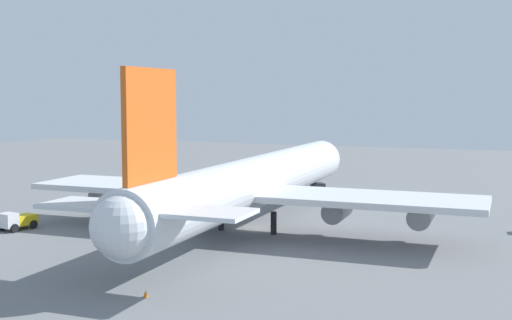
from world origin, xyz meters
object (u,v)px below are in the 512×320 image
object	(u,v)px
baggage_tug	(252,179)
pushback_tractor	(161,183)
catering_truck	(311,191)
cargo_airplane	(255,183)
safety_cone_tail	(146,294)
cargo_loader	(16,220)
safety_cone_nose	(305,191)

from	to	relation	value
baggage_tug	pushback_tractor	xyz separation A→B (m)	(-9.25, 13.18, -0.17)
catering_truck	baggage_tug	bearing A→B (deg)	51.92
cargo_airplane	pushback_tractor	world-z (taller)	cargo_airplane
safety_cone_tail	pushback_tractor	bearing A→B (deg)	28.00
pushback_tractor	cargo_loader	world-z (taller)	cargo_loader
cargo_loader	catering_truck	bearing A→B (deg)	-36.70
baggage_tug	safety_cone_tail	xyz separation A→B (m)	(-63.49, -15.65, -0.86)
safety_cone_tail	cargo_airplane	bearing A→B (deg)	3.50
safety_cone_nose	safety_cone_tail	bearing A→B (deg)	-175.67
catering_truck	safety_cone_nose	distance (m)	6.34
pushback_tractor	safety_cone_tail	distance (m)	61.43
baggage_tug	safety_cone_tail	world-z (taller)	baggage_tug
pushback_tractor	catering_truck	distance (m)	27.12
baggage_tug	pushback_tractor	world-z (taller)	baggage_tug
baggage_tug	cargo_loader	bearing A→B (deg)	165.10
baggage_tug	catering_truck	bearing A→B (deg)	-128.08
catering_truck	cargo_loader	distance (m)	43.66
pushback_tractor	cargo_loader	distance (m)	36.65
catering_truck	safety_cone_tail	distance (m)	52.65
safety_cone_nose	baggage_tug	bearing A→B (deg)	65.19
safety_cone_nose	safety_cone_tail	distance (m)	58.46
safety_cone_tail	cargo_loader	bearing A→B (deg)	57.72
baggage_tug	safety_cone_nose	world-z (taller)	baggage_tug
safety_cone_nose	safety_cone_tail	size ratio (longest dim) A/B	1.13
catering_truck	safety_cone_nose	size ratio (longest dim) A/B	7.44
baggage_tug	safety_cone_tail	bearing A→B (deg)	-166.15
catering_truck	safety_cone_tail	size ratio (longest dim) A/B	8.38
cargo_loader	safety_cone_nose	bearing A→B (deg)	-29.95
cargo_loader	safety_cone_tail	world-z (taller)	cargo_loader
cargo_airplane	cargo_loader	distance (m)	28.73
baggage_tug	cargo_loader	size ratio (longest dim) A/B	0.92
cargo_airplane	catering_truck	world-z (taller)	cargo_airplane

